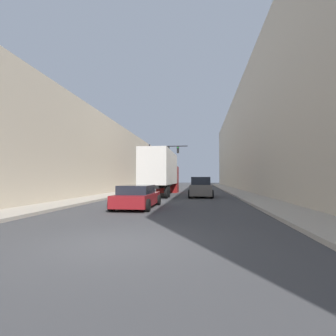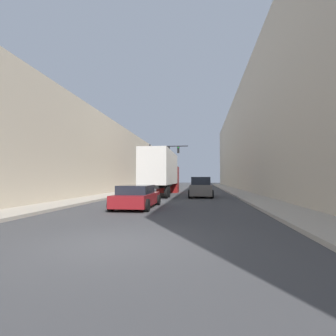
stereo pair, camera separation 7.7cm
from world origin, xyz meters
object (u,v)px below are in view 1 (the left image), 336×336
Objects in this scene: semi_truck at (162,171)px; suv_car at (201,187)px; sedan_car at (137,197)px; traffic_signal_gantry at (159,158)px.

semi_truck is 4.71m from suv_car.
semi_truck reaches higher than sedan_car.
suv_car is 13.95m from traffic_signal_gantry.
traffic_signal_gantry is at bearing 100.43° from semi_truck.
semi_truck is 2.35× the size of suv_car.
traffic_signal_gantry reaches higher than semi_truck.
semi_truck is 1.81× the size of traffic_signal_gantry.
traffic_signal_gantry is (-5.67, 12.19, 3.70)m from suv_car.
traffic_signal_gantry reaches higher than suv_car.
semi_truck reaches higher than suv_car.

